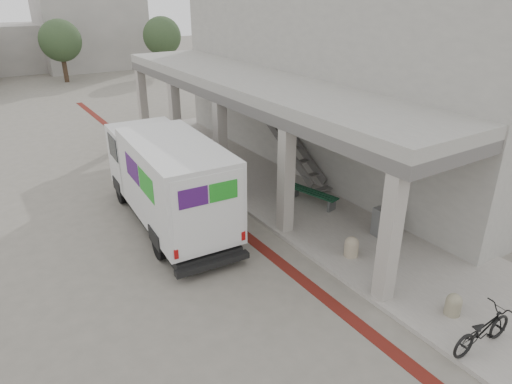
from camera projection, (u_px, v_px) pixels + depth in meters
ground at (234, 260)px, 12.76m from camera, size 120.00×120.00×0.00m
bike_lane_stripe at (230, 222)px, 14.79m from camera, size 0.35×40.00×0.01m
sidewalk at (341, 222)px, 14.72m from camera, size 4.40×28.00×0.12m
transit_building at (323, 85)px, 18.20m from camera, size 7.60×17.00×7.00m
tree_mid at (60, 41)px, 35.41m from camera, size 3.20×3.20×4.80m
tree_right at (162, 36)px, 38.61m from camera, size 3.20×3.20×4.80m
fedex_truck at (167, 178)px, 14.11m from camera, size 2.56×7.02×2.94m
bench at (313, 195)px, 15.68m from camera, size 0.85×1.94×0.45m
bollard_near at (454, 304)px, 10.37m from camera, size 0.36×0.36×0.54m
bollard_far at (351, 246)px, 12.63m from camera, size 0.39×0.39×0.59m
utility_cabinet at (382, 223)px, 13.58m from camera, size 0.44×0.56×0.89m
bicycle_black at (482, 330)px, 9.33m from camera, size 1.74×0.67×0.90m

